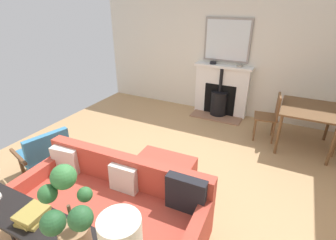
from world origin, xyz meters
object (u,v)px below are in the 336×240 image
at_px(mantel_bowl_near, 213,63).
at_px(dining_table, 309,113).
at_px(table_lamp_far_end, 120,233).
at_px(dining_chair_near_fireplace, 271,114).
at_px(sofa, 113,206).
at_px(console_table, 51,237).
at_px(fireplace, 221,94).
at_px(book_stack, 32,216).
at_px(armchair_accent, 44,151).
at_px(potted_plant, 68,214).
at_px(ottoman, 164,170).
at_px(mantel_bowl_far, 240,66).

bearing_deg(mantel_bowl_near, dining_table, 68.69).
relative_size(table_lamp_far_end, dining_chair_near_fireplace, 0.49).
relative_size(sofa, console_table, 1.10).
bearing_deg(dining_table, dining_chair_near_fireplace, -91.17).
relative_size(fireplace, table_lamp_far_end, 2.86).
height_order(sofa, console_table, sofa).
height_order(fireplace, book_stack, fireplace).
bearing_deg(armchair_accent, fireplace, 153.97).
xyz_separation_m(mantel_bowl_near, console_table, (4.46, 0.12, -0.47)).
distance_m(fireplace, potted_plant, 4.51).
relative_size(fireplace, dining_table, 1.24).
bearing_deg(table_lamp_far_end, potted_plant, -85.30).
height_order(ottoman, dining_chair_near_fireplace, dining_chair_near_fireplace).
relative_size(fireplace, ottoman, 1.51).
height_order(fireplace, ottoman, fireplace).
height_order(mantel_bowl_near, sofa, mantel_bowl_near).
distance_m(mantel_bowl_far, book_stack, 4.51).
distance_m(console_table, book_stack, 0.23).
height_order(console_table, table_lamp_far_end, table_lamp_far_end).
xyz_separation_m(book_stack, dining_table, (-3.70, 2.01, -0.17)).
distance_m(potted_plant, book_stack, 0.57).
height_order(fireplace, armchair_accent, fireplace).
distance_m(mantel_bowl_far, sofa, 3.83).
height_order(sofa, book_stack, book_stack).
bearing_deg(ottoman, fireplace, -179.79).
relative_size(fireplace, console_table, 0.65).
height_order(mantel_bowl_near, dining_chair_near_fireplace, mantel_bowl_near).
bearing_deg(armchair_accent, mantel_bowl_near, 157.51).
relative_size(potted_plant, book_stack, 2.54).
bearing_deg(mantel_bowl_far, dining_table, 61.14).
xyz_separation_m(ottoman, armchair_accent, (0.58, -1.63, 0.17)).
bearing_deg(dining_chair_near_fireplace, sofa, -22.81).
distance_m(armchair_accent, dining_table, 4.22).
xyz_separation_m(mantel_bowl_far, armchair_accent, (3.35, -1.95, -0.72)).
distance_m(sofa, armchair_accent, 1.56).
height_order(potted_plant, dining_chair_near_fireplace, potted_plant).
bearing_deg(sofa, console_table, -0.19).
relative_size(fireplace, potted_plant, 1.97).
xyz_separation_m(armchair_accent, potted_plant, (1.15, 1.82, 0.68)).
xyz_separation_m(mantel_bowl_near, armchair_accent, (3.35, -1.38, -0.73)).
relative_size(mantel_bowl_far, sofa, 0.06).
bearing_deg(book_stack, ottoman, 169.69).
height_order(mantel_bowl_far, ottoman, mantel_bowl_far).
relative_size(armchair_accent, potted_plant, 1.28).
relative_size(console_table, book_stack, 7.73).
xyz_separation_m(mantel_bowl_far, book_stack, (4.46, -0.63, -0.32)).
bearing_deg(ottoman, mantel_bowl_far, 173.37).
bearing_deg(table_lamp_far_end, mantel_bowl_near, -169.38).
height_order(console_table, dining_chair_near_fireplace, dining_chair_near_fireplace).
height_order(table_lamp_far_end, dining_table, table_lamp_far_end).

